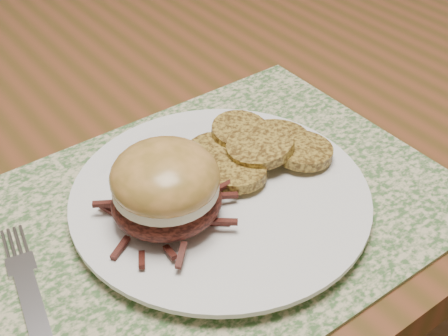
{
  "coord_description": "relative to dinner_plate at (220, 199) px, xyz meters",
  "views": [
    {
      "loc": [
        -0.1,
        -0.6,
        1.15
      ],
      "look_at": [
        0.16,
        -0.25,
        0.79
      ],
      "focal_mm": 50.0,
      "sensor_mm": 36.0,
      "label": 1
    }
  ],
  "objects": [
    {
      "name": "roasted_potatoes",
      "position": [
        0.06,
        0.02,
        0.02
      ],
      "size": [
        0.15,
        0.13,
        0.03
      ],
      "color": "olive",
      "rests_on": "dinner_plate"
    },
    {
      "name": "dinner_plate",
      "position": [
        0.0,
        0.0,
        0.0
      ],
      "size": [
        0.26,
        0.26,
        0.02
      ],
      "primitive_type": "cylinder",
      "color": "white",
      "rests_on": "placemat"
    },
    {
      "name": "fork",
      "position": [
        -0.19,
        -0.01,
        -0.01
      ],
      "size": [
        0.06,
        0.2,
        0.0
      ],
      "rotation": [
        0.0,
        0.0,
        -0.21
      ],
      "color": "#BABBC2",
      "rests_on": "placemat"
    },
    {
      "name": "pork_sandwich",
      "position": [
        -0.06,
        0.0,
        0.04
      ],
      "size": [
        0.12,
        0.11,
        0.07
      ],
      "rotation": [
        0.0,
        0.0,
        -0.26
      ],
      "color": "black",
      "rests_on": "dinner_plate"
    },
    {
      "name": "placemat",
      "position": [
        -0.01,
        0.0,
        -0.01
      ],
      "size": [
        0.45,
        0.33,
        0.0
      ],
      "primitive_type": "cube",
      "color": "#3F6333",
      "rests_on": "dining_table"
    }
  ]
}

